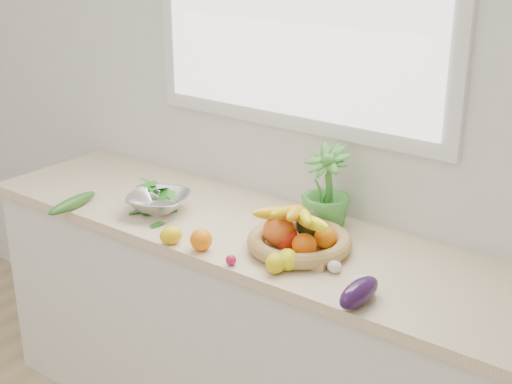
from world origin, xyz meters
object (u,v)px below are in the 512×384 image
Objects in this scene: apple at (286,238)px; potted_herb at (326,188)px; cucumber at (73,203)px; eggplant at (359,292)px; colander_with_spinach at (158,198)px; fruit_basket at (299,236)px.

apple is 0.27m from potted_herb.
apple is 0.33× the size of cucumber.
eggplant is 1.24m from cucumber.
potted_herb is at bearing 26.03° from colander_with_spinach.
potted_herb is 0.69× the size of fruit_basket.
eggplant is at bearing -47.88° from potted_herb.
potted_herb is (-0.38, 0.42, 0.11)m from eggplant.
apple is 0.88m from cucumber.
colander_with_spinach is (-0.57, -0.28, -0.08)m from potted_herb.
apple is 0.26× the size of potted_herb.
eggplant reaches higher than cucumber.
colander_with_spinach reaches higher than cucumber.
cucumber is at bearing -152.35° from potted_herb.
cucumber is 0.98m from potted_herb.
colander_with_spinach is at bearing -153.97° from potted_herb.
fruit_basket is at bearing -81.03° from potted_herb.
cucumber is at bearing -166.96° from apple.
potted_herb reaches higher than apple.
cucumber is (-1.24, -0.03, -0.01)m from eggplant.
eggplant is 0.57m from potted_herb.
cucumber is (-0.86, -0.20, -0.02)m from apple.
cucumber is 0.83× the size of colander_with_spinach.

